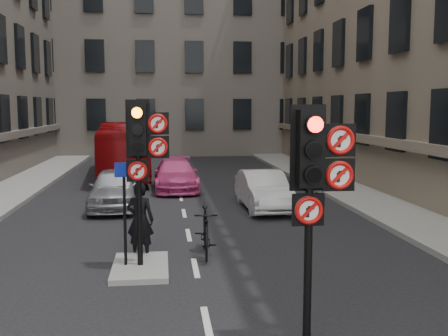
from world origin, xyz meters
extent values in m
cube|color=gray|center=(7.20, 12.00, 0.08)|extent=(3.00, 50.00, 0.16)
cube|color=gray|center=(-1.20, 5.00, 0.06)|extent=(1.20, 2.00, 0.12)
cube|color=#665E56|center=(0.00, 38.00, 10.00)|extent=(30.00, 14.00, 20.00)
cylinder|color=black|center=(1.40, 1.00, 1.20)|extent=(0.12, 0.12, 2.40)
cube|color=black|center=(1.40, 1.00, 2.95)|extent=(0.36, 0.28, 1.10)
cube|color=black|center=(1.40, 1.13, 2.95)|extent=(0.52, 0.03, 1.25)
cylinder|color=#FF1407|center=(1.40, 0.76, 3.30)|extent=(0.22, 0.01, 0.22)
cylinder|color=black|center=(1.40, 0.76, 2.95)|extent=(0.22, 0.01, 0.22)
cylinder|color=black|center=(1.40, 0.76, 2.60)|extent=(0.22, 0.01, 0.22)
cube|color=black|center=(1.82, 0.98, 3.07)|extent=(0.47, 0.05, 0.47)
cylinder|color=white|center=(1.82, 0.94, 3.07)|extent=(0.41, 0.02, 0.41)
torus|color=#BF0C0A|center=(1.82, 0.93, 3.07)|extent=(0.41, 0.06, 0.41)
cube|color=#BF0C0A|center=(1.82, 0.92, 3.07)|extent=(0.25, 0.01, 0.25)
cube|color=black|center=(1.82, 0.98, 2.57)|extent=(0.47, 0.05, 0.47)
cylinder|color=white|center=(1.82, 0.94, 2.57)|extent=(0.41, 0.02, 0.41)
torus|color=#BF0C0A|center=(1.82, 0.93, 2.57)|extent=(0.41, 0.06, 0.41)
cube|color=#BF0C0A|center=(1.82, 0.92, 2.57)|extent=(0.25, 0.01, 0.25)
cube|color=black|center=(1.38, 0.98, 2.07)|extent=(0.47, 0.05, 0.47)
cylinder|color=white|center=(1.38, 0.94, 2.07)|extent=(0.41, 0.02, 0.41)
torus|color=#BF0C0A|center=(1.38, 0.93, 2.07)|extent=(0.41, 0.06, 0.41)
cube|color=#BF0C0A|center=(1.38, 0.92, 2.07)|extent=(0.25, 0.01, 0.25)
cylinder|color=black|center=(-1.20, 5.00, 1.32)|extent=(0.12, 0.12, 2.40)
cube|color=black|center=(-1.20, 5.00, 3.07)|extent=(0.36, 0.28, 1.10)
cube|color=black|center=(-1.20, 5.13, 3.07)|extent=(0.52, 0.03, 1.25)
cylinder|color=orange|center=(-1.20, 4.75, 3.42)|extent=(0.22, 0.02, 0.22)
cylinder|color=black|center=(-1.20, 4.75, 3.07)|extent=(0.22, 0.02, 0.22)
cylinder|color=black|center=(-1.20, 4.75, 2.72)|extent=(0.22, 0.02, 0.22)
cube|color=black|center=(-0.78, 4.98, 3.19)|extent=(0.47, 0.05, 0.47)
cylinder|color=white|center=(-0.78, 4.94, 3.19)|extent=(0.41, 0.02, 0.41)
torus|color=#BF0C0A|center=(-0.78, 4.92, 3.19)|extent=(0.41, 0.06, 0.41)
cube|color=#BF0C0A|center=(-0.78, 4.92, 3.19)|extent=(0.25, 0.02, 0.25)
cube|color=black|center=(-0.78, 4.98, 2.69)|extent=(0.47, 0.05, 0.47)
cylinder|color=white|center=(-0.78, 4.94, 2.69)|extent=(0.41, 0.02, 0.41)
torus|color=#BF0C0A|center=(-0.78, 4.92, 2.69)|extent=(0.41, 0.06, 0.41)
cube|color=#BF0C0A|center=(-0.78, 4.92, 2.69)|extent=(0.25, 0.02, 0.25)
cube|color=black|center=(-1.22, 4.98, 2.19)|extent=(0.47, 0.05, 0.47)
cylinder|color=white|center=(-1.22, 4.94, 2.19)|extent=(0.41, 0.02, 0.41)
torus|color=#BF0C0A|center=(-1.22, 4.92, 2.19)|extent=(0.41, 0.06, 0.41)
cube|color=#BF0C0A|center=(-1.22, 4.92, 2.19)|extent=(0.25, 0.02, 0.25)
imported|color=#A0A2A8|center=(-2.36, 12.20, 0.70)|extent=(1.67, 4.13, 1.41)
imported|color=silver|center=(2.78, 11.47, 0.66)|extent=(1.48, 4.04, 1.32)
imported|color=#C53A79|center=(-0.14, 16.06, 0.65)|extent=(1.90, 4.49, 1.29)
imported|color=maroon|center=(-2.74, 20.74, 1.38)|extent=(3.16, 10.07, 2.76)
imported|color=black|center=(0.31, 6.00, 0.57)|extent=(0.63, 1.92, 1.14)
imported|color=black|center=(-1.23, 6.00, 0.90)|extent=(0.74, 0.57, 1.79)
cylinder|color=black|center=(-1.51, 5.04, 1.22)|extent=(0.07, 0.07, 2.20)
cube|color=#0D1F92|center=(-1.51, 4.98, 2.21)|extent=(0.38, 0.17, 0.31)
camera|label=1|loc=(-0.69, -6.22, 3.54)|focal=42.00mm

